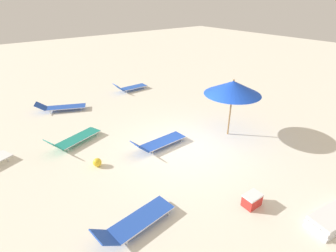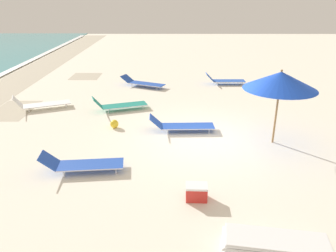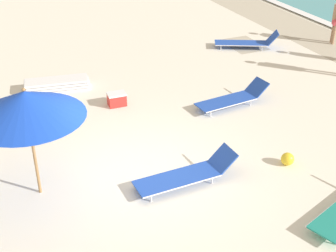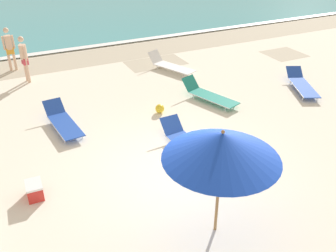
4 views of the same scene
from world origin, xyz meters
name	(u,v)px [view 3 (image 3 of 4)]	position (x,y,z in m)	size (l,w,h in m)	color
ground_plane	(145,176)	(0.00, 0.01, -0.08)	(60.00, 60.00, 0.16)	silver
beach_umbrella	(26,105)	(-0.23, -2.19, 2.00)	(2.18, 2.18, 2.33)	#9E7547
lounger_stack	(57,85)	(-5.02, -0.83, 0.16)	(0.90, 1.97, 0.32)	white
sun_lounger_beside_umbrella	(187,174)	(0.67, 0.68, 0.21)	(0.69, 2.22, 0.56)	blue
sun_lounger_near_water_left	(247,42)	(-5.87, 6.23, 0.22)	(1.52, 2.27, 0.61)	blue
sun_lounger_mid_beach_pair_a	(233,98)	(-2.07, 3.39, 0.21)	(0.82, 2.18, 0.54)	blue
beachgoer_wading_adult	(336,17)	(-5.03, 9.39, 1.00)	(0.41, 0.30, 1.76)	#A37A5B
beach_ball	(288,159)	(0.96, 3.01, 0.15)	(0.29, 0.29, 0.29)	yellow
cooler_box	(117,99)	(-3.34, 0.47, 0.19)	(0.37, 0.51, 0.37)	red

